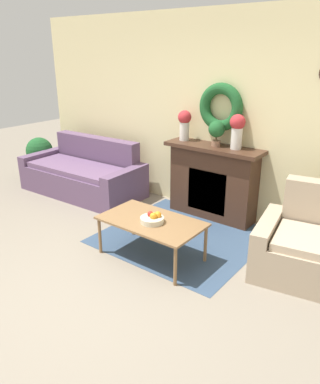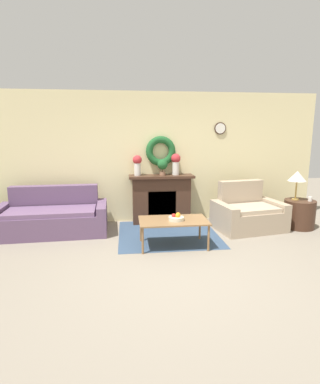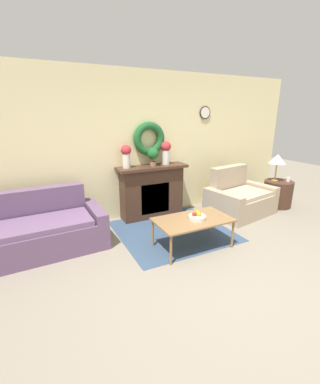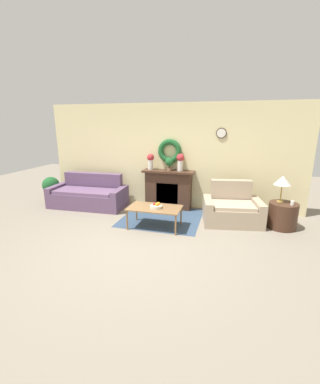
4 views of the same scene
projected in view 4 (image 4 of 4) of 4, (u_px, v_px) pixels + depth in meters
ground_plane at (136, 248)px, 4.69m from camera, size 16.00×16.00×0.00m
floor_rug at (162, 217)px, 6.18m from camera, size 1.83×1.75×0.01m
wall_back at (170, 156)px, 6.75m from camera, size 6.80×0.21×2.70m
fireplace at (168, 189)px, 6.78m from camera, size 1.34×0.41×1.01m
couch_left at (89, 195)px, 6.96m from camera, size 2.04×1.02×0.86m
loveseat_right at (232, 209)px, 5.82m from camera, size 1.40×1.09×0.92m
coffee_table at (155, 209)px, 5.50m from camera, size 1.13×0.65×0.46m
fruit_bowl at (156, 206)px, 5.44m from camera, size 0.26×0.26×0.12m
side_table_by_loveseat at (283, 216)px, 5.51m from camera, size 0.59×0.59×0.56m
table_lamp at (283, 181)px, 5.39m from camera, size 0.35×0.35×0.57m
mug at (292, 203)px, 5.29m from camera, size 0.07×0.07×0.09m
vase_on_mantel_left at (151, 160)px, 6.71m from camera, size 0.19×0.19×0.41m
vase_on_mantel_right at (180, 161)px, 6.50m from camera, size 0.20×0.20×0.44m
potted_plant_on_mantel at (169, 163)px, 6.57m from camera, size 0.21×0.21×0.33m
potted_plant_floor_by_couch at (51, 187)px, 7.29m from camera, size 0.47×0.47×0.73m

